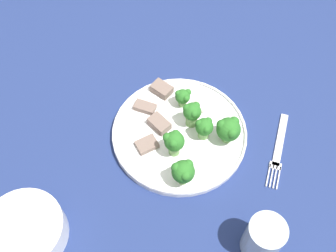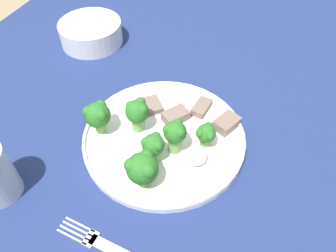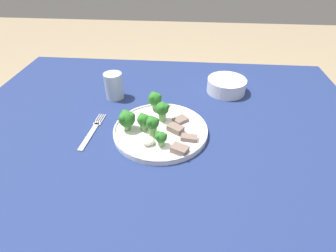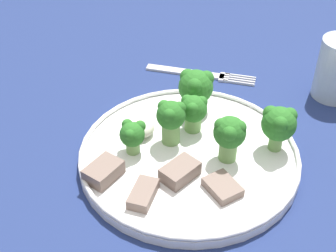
{
  "view_description": "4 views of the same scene",
  "coord_description": "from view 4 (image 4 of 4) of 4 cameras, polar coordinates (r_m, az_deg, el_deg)",
  "views": [
    {
      "loc": [
        -0.08,
        0.42,
        1.45
      ],
      "look_at": [
        0.02,
        0.0,
        0.78
      ],
      "focal_mm": 42.0,
      "sensor_mm": 36.0,
      "label": 1
    },
    {
      "loc": [
        -0.34,
        -0.15,
        1.19
      ],
      "look_at": [
        -0.0,
        -0.01,
        0.78
      ],
      "focal_mm": 35.0,
      "sensor_mm": 36.0,
      "label": 2
    },
    {
      "loc": [
        0.08,
        -0.62,
        1.23
      ],
      "look_at": [
        0.02,
        -0.02,
        0.78
      ],
      "focal_mm": 28.0,
      "sensor_mm": 36.0,
      "label": 3
    },
    {
      "loc": [
        0.44,
        0.05,
        1.15
      ],
      "look_at": [
        0.01,
        -0.03,
        0.8
      ],
      "focal_mm": 50.0,
      "sensor_mm": 36.0,
      "label": 4
    }
  ],
  "objects": [
    {
      "name": "table",
      "position": [
        0.67,
        2.93,
        -9.84
      ],
      "size": [
        1.3,
        1.07,
        0.74
      ],
      "color": "navy",
      "rests_on": "ground_plane"
    },
    {
      "name": "dinner_plate",
      "position": [
        0.6,
        2.64,
        -3.25
      ],
      "size": [
        0.28,
        0.28,
        0.02
      ],
      "color": "white",
      "rests_on": "table"
    },
    {
      "name": "fork",
      "position": [
        0.77,
        3.83,
        6.34
      ],
      "size": [
        0.03,
        0.18,
        0.0
      ],
      "color": "silver",
      "rests_on": "table"
    },
    {
      "name": "broccoli_floret_near_rim_left",
      "position": [
        0.58,
        -4.39,
        -1.1
      ],
      "size": [
        0.03,
        0.03,
        0.04
      ],
      "color": "#709E56",
      "rests_on": "dinner_plate"
    },
    {
      "name": "broccoli_floret_center_left",
      "position": [
        0.59,
        0.35,
        1.01
      ],
      "size": [
        0.04,
        0.04,
        0.06
      ],
      "color": "#709E56",
      "rests_on": "dinner_plate"
    },
    {
      "name": "broccoli_floret_back_left",
      "position": [
        0.57,
        7.5,
        -1.09
      ],
      "size": [
        0.04,
        0.04,
        0.06
      ],
      "color": "#709E56",
      "rests_on": "dinner_plate"
    },
    {
      "name": "broccoli_floret_front_left",
      "position": [
        0.59,
        13.37,
        0.27
      ],
      "size": [
        0.05,
        0.04,
        0.06
      ],
      "color": "#709E56",
      "rests_on": "dinner_plate"
    },
    {
      "name": "broccoli_floret_center_back",
      "position": [
        0.65,
        3.41,
        4.83
      ],
      "size": [
        0.05,
        0.05,
        0.06
      ],
      "color": "#709E56",
      "rests_on": "dinner_plate"
    },
    {
      "name": "broccoli_floret_mid_cluster",
      "position": [
        0.62,
        3.12,
        1.95
      ],
      "size": [
        0.04,
        0.04,
        0.05
      ],
      "color": "#709E56",
      "rests_on": "dinner_plate"
    },
    {
      "name": "meat_slice_front_slice",
      "position": [
        0.56,
        -7.87,
        -5.51
      ],
      "size": [
        0.05,
        0.05,
        0.02
      ],
      "color": "#756056",
      "rests_on": "dinner_plate"
    },
    {
      "name": "meat_slice_middle_slice",
      "position": [
        0.56,
        1.47,
        -5.58
      ],
      "size": [
        0.05,
        0.05,
        0.02
      ],
      "color": "#756056",
      "rests_on": "dinner_plate"
    },
    {
      "name": "meat_slice_rear_slice",
      "position": [
        0.54,
        -3.04,
        -8.24
      ],
      "size": [
        0.05,
        0.03,
        0.01
      ],
      "color": "#756056",
      "rests_on": "dinner_plate"
    },
    {
      "name": "meat_slice_edge_slice",
      "position": [
        0.55,
        6.67,
        -7.39
      ],
      "size": [
        0.05,
        0.05,
        0.01
      ],
      "color": "#756056",
      "rests_on": "dinner_plate"
    },
    {
      "name": "sauce_dollop",
      "position": [
        0.62,
        -3.19,
        -0.2
      ],
      "size": [
        0.04,
        0.03,
        0.02
      ],
      "color": "silver",
      "rests_on": "dinner_plate"
    }
  ]
}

